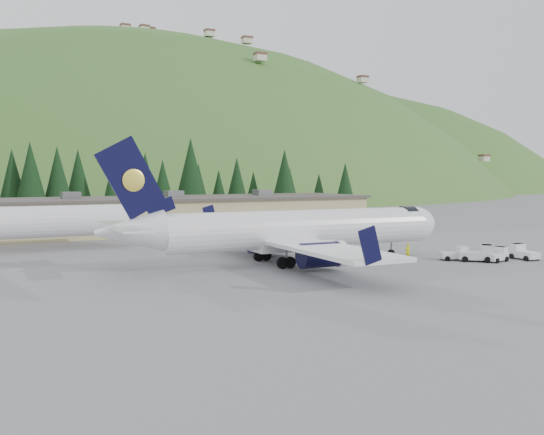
{
  "coord_description": "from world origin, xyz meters",
  "views": [
    {
      "loc": [
        -29.34,
        -49.9,
        8.41
      ],
      "look_at": [
        0.0,
        6.0,
        4.0
      ],
      "focal_mm": 40.0,
      "sensor_mm": 36.0,
      "label": 1
    }
  ],
  "objects": [
    {
      "name": "ground",
      "position": [
        0.0,
        0.0,
        0.0
      ],
      "size": [
        600.0,
        600.0,
        0.0
      ],
      "primitive_type": "plane",
      "color": "slate"
    },
    {
      "name": "airliner",
      "position": [
        -1.03,
        0.04,
        3.12
      ],
      "size": [
        35.29,
        33.06,
        11.73
      ],
      "rotation": [
        0.0,
        0.0,
        -0.04
      ],
      "color": "white",
      "rests_on": "ground"
    },
    {
      "name": "second_airliner",
      "position": [
        -24.92,
        22.0,
        3.32
      ],
      "size": [
        27.5,
        11.0,
        10.05
      ],
      "color": "white",
      "rests_on": "ground"
    },
    {
      "name": "baggage_tug_a",
      "position": [
        17.42,
        -8.11,
        0.63
      ],
      "size": [
        2.88,
        2.08,
        1.41
      ],
      "rotation": [
        0.0,
        0.0,
        0.23
      ],
      "color": "silver",
      "rests_on": "ground"
    },
    {
      "name": "baggage_tug_b",
      "position": [
        14.6,
        -5.52,
        0.62
      ],
      "size": [
        2.91,
        2.31,
        1.39
      ],
      "rotation": [
        0.0,
        0.0,
        -0.39
      ],
      "color": "silver",
      "rests_on": "ground"
    },
    {
      "name": "baggage_tug_c",
      "position": [
        20.95,
        -8.21,
        0.68
      ],
      "size": [
        1.92,
        2.95,
        1.51
      ],
      "rotation": [
        0.0,
        0.0,
        1.48
      ],
      "color": "silver",
      "rests_on": "ground"
    },
    {
      "name": "terminal_building",
      "position": [
        -5.01,
        38.0,
        2.62
      ],
      "size": [
        71.0,
        17.0,
        6.1
      ],
      "color": "tan",
      "rests_on": "ground"
    },
    {
      "name": "baggage_tug_d",
      "position": [
        15.82,
        -7.33,
        0.74
      ],
      "size": [
        3.37,
        3.22,
        1.66
      ],
      "rotation": [
        0.0,
        0.0,
        -0.72
      ],
      "color": "silver",
      "rests_on": "ground"
    },
    {
      "name": "ramp_worker",
      "position": [
        10.66,
        -2.95,
        0.8
      ],
      "size": [
        0.6,
        0.41,
        1.59
      ],
      "primitive_type": "imported",
      "rotation": [
        0.0,
        0.0,
        3.19
      ],
      "color": "#D0DF01",
      "rests_on": "ground"
    },
    {
      "name": "tree_line",
      "position": [
        -10.64,
        60.23,
        7.25
      ],
      "size": [
        110.81,
        16.9,
        14.07
      ],
      "color": "black",
      "rests_on": "ground"
    },
    {
      "name": "hills",
      "position": [
        53.34,
        207.38,
        -82.8
      ],
      "size": [
        614.0,
        330.0,
        300.0
      ],
      "color": "#25601F",
      "rests_on": "ground"
    }
  ]
}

